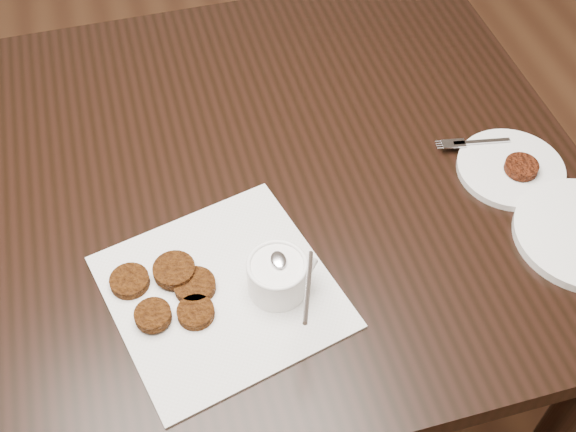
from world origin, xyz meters
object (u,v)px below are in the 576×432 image
object	(u,v)px
table	(161,322)
napkin	(221,291)
plate_with_patty	(511,166)
sauce_ramekin	(277,263)

from	to	relation	value
table	napkin	xyz separation A→B (m)	(0.10, -0.21, 0.38)
table	plate_with_patty	size ratio (longest dim) A/B	8.54
sauce_ramekin	napkin	bearing A→B (deg)	168.09
sauce_ramekin	table	bearing A→B (deg)	128.90
sauce_ramekin	plate_with_patty	distance (m)	0.45
napkin	table	bearing A→B (deg)	116.37
plate_with_patty	sauce_ramekin	bearing A→B (deg)	-164.17
sauce_ramekin	plate_with_patty	bearing A→B (deg)	15.83
table	sauce_ramekin	size ratio (longest dim) A/B	12.42
napkin	sauce_ramekin	size ratio (longest dim) A/B	2.52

